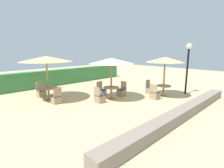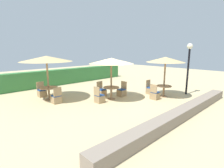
% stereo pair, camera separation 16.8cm
% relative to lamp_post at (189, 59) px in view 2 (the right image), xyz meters
% --- Properties ---
extents(ground_plane, '(40.00, 40.00, 0.00)m').
position_rel_lamp_post_xyz_m(ground_plane, '(-4.34, 2.05, -2.35)').
color(ground_plane, '#C6B284').
extents(hedge_row, '(13.00, 0.70, 1.29)m').
position_rel_lamp_post_xyz_m(hedge_row, '(-4.34, 8.82, -1.71)').
color(hedge_row, '#387A3D').
rests_on(hedge_row, ground_plane).
extents(stone_border, '(10.00, 0.56, 0.44)m').
position_rel_lamp_post_xyz_m(stone_border, '(-4.34, -1.68, -2.13)').
color(stone_border, gray).
rests_on(stone_border, ground_plane).
extents(lamp_post, '(0.36, 0.36, 3.32)m').
position_rel_lamp_post_xyz_m(lamp_post, '(0.00, 0.00, 0.00)').
color(lamp_post, black).
rests_on(lamp_post, ground_plane).
extents(parasol_back_left, '(2.92, 2.92, 2.58)m').
position_rel_lamp_post_xyz_m(parasol_back_left, '(-7.20, 5.05, 0.06)').
color(parasol_back_left, '#93704C').
rests_on(parasol_back_left, ground_plane).
extents(round_table_back_left, '(1.07, 1.07, 0.75)m').
position_rel_lamp_post_xyz_m(round_table_back_left, '(-7.20, 5.05, -1.76)').
color(round_table_back_left, '#93704C').
rests_on(round_table_back_left, ground_plane).
extents(patio_chair_back_left_north, '(0.46, 0.46, 0.93)m').
position_rel_lamp_post_xyz_m(patio_chair_back_left_north, '(-7.23, 6.04, -2.09)').
color(patio_chair_back_left_north, tan).
rests_on(patio_chair_back_left_north, ground_plane).
extents(patio_chair_back_left_south, '(0.46, 0.46, 0.93)m').
position_rel_lamp_post_xyz_m(patio_chair_back_left_south, '(-7.22, 4.09, -2.09)').
color(patio_chair_back_left_south, tan).
rests_on(patio_chair_back_left_south, ground_plane).
extents(parasol_center, '(2.59, 2.59, 2.45)m').
position_rel_lamp_post_xyz_m(parasol_center, '(-4.45, 2.59, -0.08)').
color(parasol_center, '#93704C').
rests_on(parasol_center, ground_plane).
extents(round_table_center, '(0.95, 0.95, 0.74)m').
position_rel_lamp_post_xyz_m(round_table_center, '(-4.45, 2.59, -1.79)').
color(round_table_center, '#93704C').
rests_on(round_table_center, ground_plane).
extents(patio_chair_center_north, '(0.46, 0.46, 0.93)m').
position_rel_lamp_post_xyz_m(patio_chair_center_north, '(-4.42, 3.52, -2.09)').
color(patio_chair_center_north, tan).
rests_on(patio_chair_center_north, ground_plane).
extents(patio_chair_center_west, '(0.46, 0.46, 0.93)m').
position_rel_lamp_post_xyz_m(patio_chair_center_west, '(-5.42, 2.53, -2.09)').
color(patio_chair_center_west, tan).
rests_on(patio_chair_center_west, ground_plane).
extents(patio_chair_center_east, '(0.46, 0.46, 0.93)m').
position_rel_lamp_post_xyz_m(patio_chair_center_east, '(-3.48, 2.64, -2.09)').
color(patio_chair_center_east, tan).
rests_on(patio_chair_center_east, ground_plane).
extents(parasol_front_right, '(2.33, 2.33, 2.49)m').
position_rel_lamp_post_xyz_m(parasol_front_right, '(-1.69, 0.70, -0.04)').
color(parasol_front_right, '#93704C').
rests_on(parasol_front_right, ground_plane).
extents(round_table_front_right, '(0.93, 0.93, 0.71)m').
position_rel_lamp_post_xyz_m(round_table_front_right, '(-1.69, 0.70, -1.82)').
color(round_table_front_right, '#93704C').
rests_on(round_table_front_right, ground_plane).
extents(patio_chair_front_right_west, '(0.46, 0.46, 0.93)m').
position_rel_lamp_post_xyz_m(patio_chair_front_right_west, '(-2.59, 0.76, -2.09)').
color(patio_chair_front_right_west, tan).
rests_on(patio_chair_front_right_west, ground_plane).
extents(patio_chair_front_right_north, '(0.46, 0.46, 0.93)m').
position_rel_lamp_post_xyz_m(patio_chair_front_right_north, '(-1.69, 1.69, -2.09)').
color(patio_chair_front_right_north, tan).
rests_on(patio_chair_front_right_north, ground_plane).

